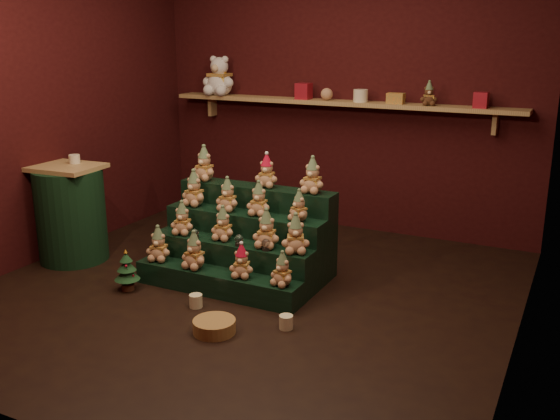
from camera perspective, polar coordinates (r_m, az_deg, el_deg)
The scene contains 41 objects.
ground at distance 4.94m, azimuth -3.23°, elevation -7.50°, with size 4.00×4.00×0.00m, color black.
back_wall at distance 6.42m, azimuth 5.84°, elevation 10.78°, with size 4.00×0.10×2.80m, color black.
front_wall at distance 3.00m, azimuth -23.49°, elevation 3.86°, with size 4.00×0.10×2.80m, color black.
left_wall at distance 5.87m, azimuth -21.35°, elevation 9.33°, with size 0.10×4.00×2.80m, color black.
right_wall at distance 3.97m, azimuth 23.22°, elevation 6.52°, with size 0.10×4.00×2.80m, color black.
back_shelf at distance 6.27m, azimuth 5.23°, elevation 9.70°, with size 3.60×0.26×0.24m.
riser_tier_front at distance 4.91m, azimuth -5.79°, elevation -6.60°, with size 1.40×0.22×0.18m, color black.
riser_tier_midfront at distance 5.05m, azimuth -4.49°, elevation -4.82°, with size 1.40×0.22×0.36m, color black.
riser_tier_midback at distance 5.20m, azimuth -3.26°, elevation -3.13°, with size 1.40×0.22×0.54m, color black.
riser_tier_back at distance 5.35m, azimuth -2.10°, elevation -1.54°, with size 1.40×0.22×0.72m, color black.
teddy_0 at distance 5.13m, azimuth -11.05°, elevation -3.04°, with size 0.20×0.18×0.28m, color tan, non-canonical shape.
teddy_1 at distance 4.92m, azimuth -7.85°, elevation -3.66°, with size 0.21×0.19×0.29m, color tan, non-canonical shape.
teddy_2 at distance 4.71m, azimuth -3.53°, elevation -4.67°, with size 0.18×0.17×0.26m, color tan, non-canonical shape.
teddy_3 at distance 4.55m, azimuth 0.22°, elevation -5.41°, with size 0.18×0.16×0.25m, color tan, non-canonical shape.
teddy_4 at distance 5.18m, azimuth -8.92°, elevation -0.74°, with size 0.20×0.18×0.27m, color tan, non-canonical shape.
teddy_5 at distance 5.00m, azimuth -5.23°, elevation -1.23°, with size 0.19×0.17×0.27m, color tan, non-canonical shape.
teddy_6 at distance 4.80m, azimuth -1.24°, elevation -1.72°, with size 0.21×0.19×0.30m, color tan, non-canonical shape.
teddy_7 at distance 4.68m, azimuth 1.43°, elevation -2.19°, with size 0.21×0.19×0.30m, color tan, non-canonical shape.
teddy_8 at distance 5.34m, azimuth -7.86°, elevation 1.99°, with size 0.22×0.19×0.30m, color tan, non-canonical shape.
teddy_9 at distance 5.16m, azimuth -4.81°, elevation 1.43°, with size 0.20×0.18×0.28m, color tan, non-canonical shape.
teddy_10 at distance 5.01m, azimuth -1.95°, elevation 1.04°, with size 0.20×0.18×0.28m, color tan, non-canonical shape.
teddy_11 at distance 4.86m, azimuth 1.76°, elevation 0.39°, with size 0.18×0.16×0.25m, color tan, non-canonical shape.
teddy_12 at distance 5.47m, azimuth -6.94°, elevation 4.25°, with size 0.21×0.19×0.30m, color tan, non-canonical shape.
teddy_13 at distance 5.19m, azimuth -1.22°, elevation 3.59°, with size 0.20×0.18×0.27m, color tan, non-canonical shape.
teddy_14 at distance 5.00m, azimuth 2.99°, elevation 3.19°, with size 0.21×0.19×0.29m, color tan, non-canonical shape.
snow_globe_a at distance 5.08m, azimuth -7.76°, elevation -2.16°, with size 0.06×0.06×0.08m.
snow_globe_b at distance 4.87m, azimuth -3.77°, elevation -2.77°, with size 0.07×0.07×0.09m.
snow_globe_c at distance 4.76m, azimuth -1.28°, elevation -3.17°, with size 0.07×0.07×0.09m.
side_table at distance 5.80m, azimuth -18.57°, elevation -0.32°, with size 0.60×0.60×0.86m.
table_ornament at distance 5.76m, azimuth -18.28°, elevation 4.45°, with size 0.10×0.10×0.08m, color beige.
mini_christmas_tree at distance 5.06m, azimuth -13.83°, elevation -5.37°, with size 0.20×0.20×0.34m.
mug_left at distance 4.70m, azimuth -7.70°, elevation -8.23°, with size 0.10×0.10×0.10m, color beige.
mug_right at distance 4.35m, azimuth 0.56°, elevation -10.20°, with size 0.10×0.10×0.10m, color beige.
wicker_basket at distance 4.32m, azimuth -6.03°, elevation -10.52°, with size 0.29×0.29×0.09m, color olive.
white_bear at distance 6.82m, azimuth -5.56°, elevation 12.57°, with size 0.37×0.33×0.52m, color white, non-canonical shape.
brown_bear at distance 5.95m, azimuth 13.45°, elevation 10.31°, with size 0.15×0.14×0.22m, color #4D2C19, non-canonical shape.
gift_tin_red_a at distance 6.37m, azimuth 2.18°, elevation 10.81°, with size 0.14×0.14×0.16m, color maroon.
gift_tin_cream at distance 6.15m, azimuth 7.38°, elevation 10.32°, with size 0.14×0.14×0.12m, color beige.
gift_tin_red_b at distance 5.88m, azimuth 17.90°, elevation 9.55°, with size 0.12×0.12×0.14m, color maroon.
shelf_plush_ball at distance 6.28m, azimuth 4.30°, elevation 10.51°, with size 0.12×0.12×0.12m, color tan.
scarf_gift_box at distance 6.05m, azimuth 10.53°, elevation 10.00°, with size 0.16×0.10×0.10m, color orange.
Camera 1 is at (2.28, -3.93, 1.95)m, focal length 40.00 mm.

